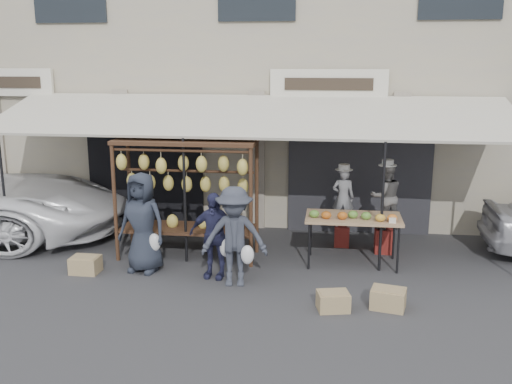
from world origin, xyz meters
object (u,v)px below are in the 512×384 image
Objects in this scene: vendor_left at (343,198)px; customer_mid at (214,235)px; crate_near_b at (388,299)px; crate_far at (85,265)px; customer_left at (142,223)px; banana_rack at (186,176)px; crate_near_a at (333,301)px; customer_right at (234,237)px; produce_table at (353,219)px; vendor_right at (386,196)px.

vendor_left reaches higher than customer_mid.
customer_mid is 3.04m from crate_near_b.
crate_far is at bearing 28.54° from vendor_left.
customer_left reaches higher than crate_near_b.
customer_mid is (0.70, -0.92, -0.82)m from banana_rack.
crate_near_a is (3.31, -1.19, -0.75)m from customer_left.
banana_rack is 1.56× the size of customer_right.
produce_table is (3.05, -0.02, -0.69)m from banana_rack.
customer_right is 1.92m from crate_near_a.
vendor_left reaches higher than produce_table.
customer_mid is 0.51m from customer_right.
customer_left reaches higher than vendor_left.
customer_left is (-3.65, -0.78, 0.01)m from produce_table.
customer_right reaches higher than vendor_left.
customer_mid reaches higher than crate_near_b.
customer_right is (1.10, -1.22, -0.73)m from banana_rack.
customer_right is 3.44× the size of crate_far.
vendor_right is at bearing 51.24° from produce_table.
customer_right is at bearing -148.39° from produce_table.
vendor_left is 2.36× the size of crate_near_b.
banana_rack is 1.80m from customer_right.
produce_table is 1.34× the size of vendor_right.
vendor_right is 3.26m from customer_right.
crate_near_a is at bearing -167.91° from crate_near_b.
banana_rack is 5.64× the size of crate_near_a.
vendor_left is at bearing 39.81° from customer_left.
customer_left is (-0.59, -0.80, -0.68)m from banana_rack.
customer_right is 3.62× the size of crate_near_a.
crate_far is (-2.28, -0.11, -0.60)m from customer_mid.
vendor_left is 3.15m from crate_near_a.
banana_rack is 3.12m from vendor_left.
vendor_right is 2.74× the size of crate_near_a.
crate_near_a is 0.95× the size of crate_far.
banana_rack is at bearing 23.45° from vendor_left.
crate_near_b is at bearing -74.78° from produce_table.
customer_mid is at bearing 162.67° from crate_near_b.
crate_far is at bearing 171.38° from crate_near_b.
customer_mid is at bearing 2.82° from crate_far.
produce_table is 2.53m from customer_mid.
produce_table is 2.13m from crate_near_a.
customer_right is 2.60m from crate_near_b.
banana_rack is at bearing 33.23° from crate_far.
banana_rack is at bearing 135.95° from customer_mid.
vendor_right reaches higher than produce_table.
crate_near_b is (0.66, -2.85, -0.85)m from vendor_left.
produce_table is 1.08m from vendor_left.
vendor_left is 2.56× the size of crate_near_a.
customer_right is at bearing 154.58° from crate_near_a.
produce_table is at bearing 25.79° from customer_right.
crate_near_b is at bearing 12.09° from crate_near_a.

